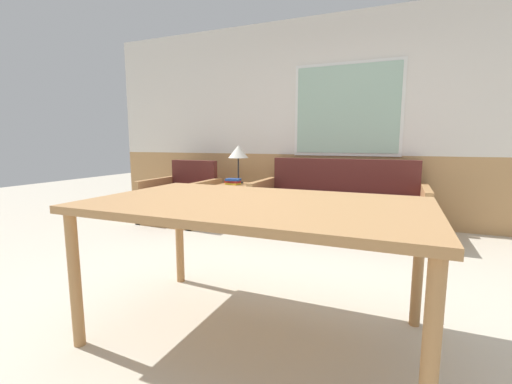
{
  "coord_description": "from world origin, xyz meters",
  "views": [
    {
      "loc": [
        0.73,
        -2.03,
        1.08
      ],
      "look_at": [
        -0.61,
        1.15,
        0.57
      ],
      "focal_mm": 24.0,
      "sensor_mm": 36.0,
      "label": 1
    }
  ],
  "objects_px": {
    "armchair": "(181,202)",
    "dining_table": "(256,213)",
    "table_lamp": "(238,153)",
    "couch": "(337,210)",
    "side_table": "(238,191)"
  },
  "relations": [
    {
      "from": "armchair",
      "to": "dining_table",
      "type": "bearing_deg",
      "value": -57.61
    },
    {
      "from": "armchair",
      "to": "table_lamp",
      "type": "bearing_deg",
      "value": 15.81
    },
    {
      "from": "couch",
      "to": "dining_table",
      "type": "relative_size",
      "value": 1.12
    },
    {
      "from": "couch",
      "to": "table_lamp",
      "type": "bearing_deg",
      "value": 176.61
    },
    {
      "from": "table_lamp",
      "to": "dining_table",
      "type": "relative_size",
      "value": 0.29
    },
    {
      "from": "table_lamp",
      "to": "dining_table",
      "type": "distance_m",
      "value": 2.88
    },
    {
      "from": "table_lamp",
      "to": "dining_table",
      "type": "xyz_separation_m",
      "value": [
        1.33,
        -2.54,
        -0.24
      ]
    },
    {
      "from": "dining_table",
      "to": "couch",
      "type": "bearing_deg",
      "value": 89.45
    },
    {
      "from": "side_table",
      "to": "dining_table",
      "type": "xyz_separation_m",
      "value": [
        1.3,
        -2.46,
        0.28
      ]
    },
    {
      "from": "couch",
      "to": "dining_table",
      "type": "xyz_separation_m",
      "value": [
        -0.02,
        -2.46,
        0.43
      ]
    },
    {
      "from": "armchair",
      "to": "side_table",
      "type": "distance_m",
      "value": 0.8
    },
    {
      "from": "couch",
      "to": "armchair",
      "type": "xyz_separation_m",
      "value": [
        -2.06,
        -0.27,
        -0.01
      ]
    },
    {
      "from": "armchair",
      "to": "side_table",
      "type": "bearing_deg",
      "value": 9.69
    },
    {
      "from": "couch",
      "to": "table_lamp",
      "type": "height_order",
      "value": "table_lamp"
    },
    {
      "from": "table_lamp",
      "to": "couch",
      "type": "bearing_deg",
      "value": -3.39
    }
  ]
}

